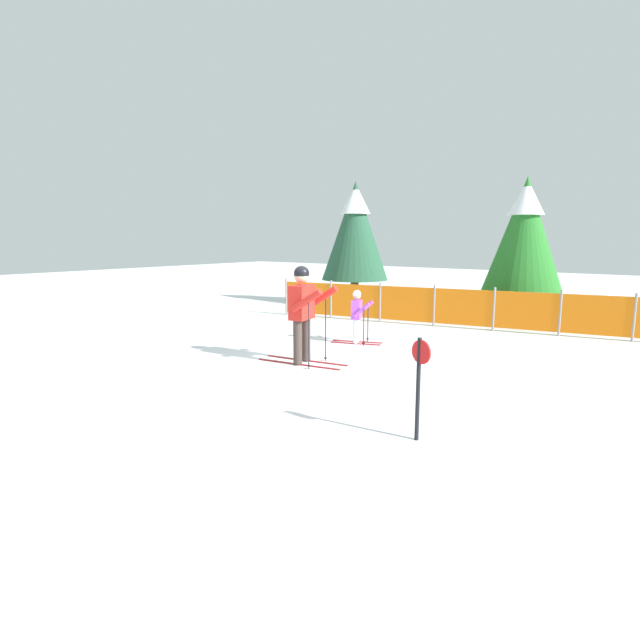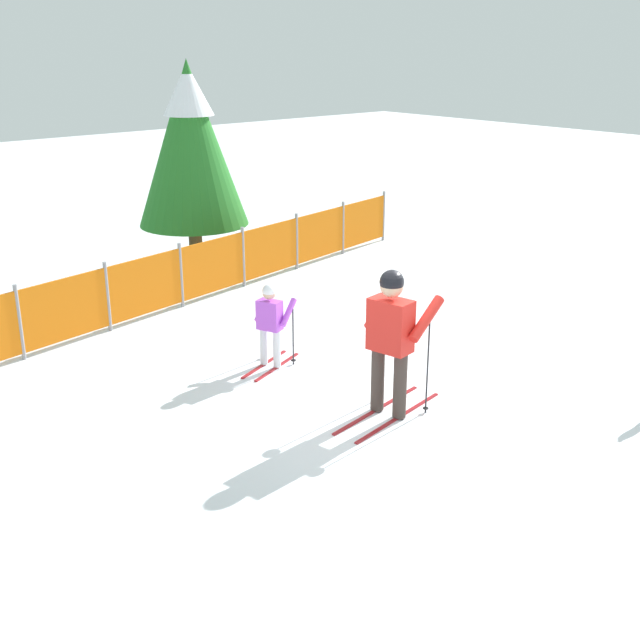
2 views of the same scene
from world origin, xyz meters
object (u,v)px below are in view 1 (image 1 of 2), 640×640
Objects in this scene: conifer_far at (524,233)px; trail_marker at (419,377)px; skier_adult at (303,305)px; safety_fence at (463,307)px; skier_child at (357,312)px; conifer_near at (355,229)px.

trail_marker is (1.45, -9.38, -1.71)m from conifer_far.
skier_adult is 0.17× the size of safety_fence.
skier_child is 3.45m from safety_fence.
conifer_near is (-3.77, 7.54, 1.53)m from skier_adult.
skier_adult is 5.50m from safety_fence.
conifer_far is 5.68m from conifer_near.
conifer_near is 3.49× the size of trail_marker.
conifer_far is at bearing 65.83° from skier_adult.
conifer_far reaches higher than trail_marker.
skier_adult is at bearing 148.73° from trail_marker.
skier_child is at bearing -110.42° from safety_fence.
skier_adult is at bearing -100.79° from safety_fence.
skier_child is 0.30× the size of conifer_far.
skier_adult reaches higher than safety_fence.
skier_adult is 3.94m from trail_marker.
safety_fence is at bearing -24.31° from conifer_near.
safety_fence is 2.47× the size of conifer_near.
trail_marker is (3.36, -2.04, -0.34)m from skier_adult.
trail_marker reaches higher than skier_child.
conifer_near reaches higher than trail_marker.
safety_fence is (1.20, 3.23, -0.15)m from skier_child.
skier_child is 5.48m from trail_marker.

